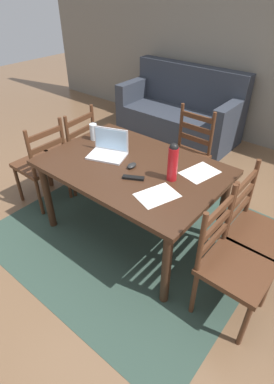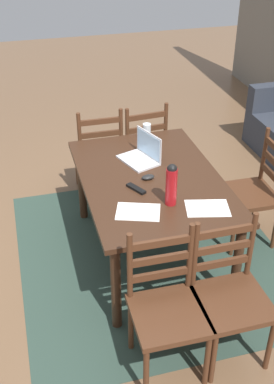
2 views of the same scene
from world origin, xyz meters
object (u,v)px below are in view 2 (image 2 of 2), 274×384
(dining_table, at_px, (151,187))
(chair_far_head, at_px, (253,193))
(laptop, at_px, (143,153))
(water_bottle, at_px, (171,184))
(chair_left_near, at_px, (99,152))
(chair_right_near, at_px, (167,309))
(chair_left_far, at_px, (141,147))
(tv_remote, at_px, (136,189))
(computer_mouse, at_px, (148,177))
(chair_right_far, at_px, (230,296))
(drinking_glass, at_px, (147,132))

(dining_table, height_order, chair_far_head, chair_far_head)
(laptop, height_order, water_bottle, water_bottle)
(chair_far_head, bearing_deg, chair_left_near, -133.70)
(chair_far_head, relative_size, chair_right_near, 1.00)
(chair_left_near, xyz_separation_m, chair_right_near, (2.10, 0.00, 0.00))
(chair_far_head, xyz_separation_m, chair_left_far, (-1.05, -0.68, 0.00))
(water_bottle, bearing_deg, laptop, -178.66)
(water_bottle, relative_size, tv_remote, 1.83)
(computer_mouse, bearing_deg, chair_right_near, -14.56)
(chair_right_far, height_order, computer_mouse, chair_right_far)
(dining_table, xyz_separation_m, chair_far_head, (0.00, 0.89, -0.20))
(chair_far_head, relative_size, chair_left_near, 1.00)
(dining_table, bearing_deg, computer_mouse, -57.37)
(chair_right_near, distance_m, chair_left_far, 2.14)
(chair_right_near, height_order, computer_mouse, chair_right_near)
(chair_far_head, distance_m, chair_right_near, 1.52)
(dining_table, relative_size, chair_far_head, 1.60)
(chair_left_far, bearing_deg, dining_table, -11.38)
(chair_left_far, distance_m, water_bottle, 1.51)
(chair_left_near, height_order, laptop, laptop)
(chair_left_near, bearing_deg, drinking_glass, 38.01)
(chair_far_head, bearing_deg, chair_left_far, -147.11)
(chair_left_far, bearing_deg, laptop, -14.35)
(chair_left_far, relative_size, water_bottle, 3.05)
(water_bottle, bearing_deg, chair_left_far, 172.78)
(chair_far_head, bearing_deg, computer_mouse, -88.93)
(chair_right_near, relative_size, laptop, 2.53)
(chair_left_near, height_order, drinking_glass, chair_left_near)
(dining_table, xyz_separation_m, chair_left_near, (-1.05, -0.21, -0.20))
(dining_table, distance_m, tv_remote, 0.23)
(chair_left_near, distance_m, computer_mouse, 1.13)
(tv_remote, bearing_deg, computer_mouse, 15.90)
(water_bottle, xyz_separation_m, tv_remote, (-0.24, -0.19, -0.15))
(chair_right_far, bearing_deg, chair_left_near, -168.80)
(chair_right_near, bearing_deg, laptop, 170.52)
(chair_left_far, relative_size, laptop, 2.53)
(chair_right_far, relative_size, water_bottle, 3.05)
(laptop, distance_m, tv_remote, 0.46)
(chair_right_near, xyz_separation_m, laptop, (-1.33, 0.22, 0.35))
(chair_left_near, height_order, computer_mouse, chair_left_near)
(chair_right_near, bearing_deg, chair_left_near, -179.97)
(chair_right_near, xyz_separation_m, computer_mouse, (-1.03, 0.18, 0.31))
(laptop, xyz_separation_m, water_bottle, (0.66, 0.02, 0.10))
(chair_right_far, bearing_deg, laptop, -171.79)
(dining_table, xyz_separation_m, computer_mouse, (0.02, -0.03, 0.10))
(chair_right_far, height_order, laptop, laptop)
(dining_table, height_order, tv_remote, tv_remote)
(dining_table, bearing_deg, chair_left_far, 168.62)
(chair_left_far, xyz_separation_m, drinking_glass, (0.45, -0.07, 0.37))
(chair_right_near, distance_m, water_bottle, 0.85)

